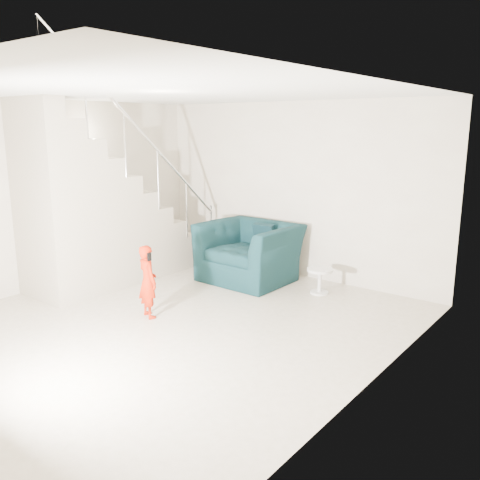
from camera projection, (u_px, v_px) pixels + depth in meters
name	position (u px, v px, depth m)	size (l,w,h in m)	color
floor	(169.00, 325.00, 6.10)	(5.50, 5.50, 0.00)	#9F927B
ceiling	(161.00, 91.00, 5.50)	(5.50, 5.50, 0.00)	silver
back_wall	(293.00, 190.00, 7.92)	(5.00, 5.00, 0.00)	#BBAB98
left_wall	(44.00, 196.00, 7.30)	(5.50, 5.50, 0.00)	#BBAB98
right_wall	(371.00, 245.00, 4.30)	(5.50, 5.50, 0.00)	#BBAB98
armchair	(249.00, 252.00, 7.78)	(1.35, 1.18, 0.88)	black
toddler	(148.00, 281.00, 6.26)	(0.33, 0.22, 0.92)	#930704
side_table	(320.00, 277.00, 7.18)	(0.37, 0.37, 0.37)	silver
staircase	(99.00, 222.00, 7.52)	(1.02, 3.03, 3.62)	#ADA089
cushion	(265.00, 234.00, 7.88)	(0.36, 0.10, 0.34)	black
throw	(216.00, 240.00, 8.09)	(0.04, 0.43, 0.49)	black
phone	(149.00, 257.00, 6.10)	(0.02, 0.05, 0.10)	black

